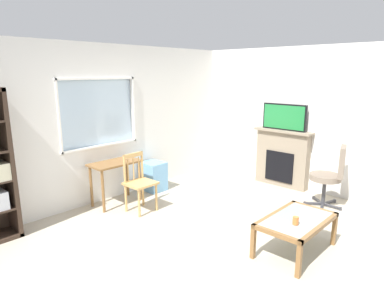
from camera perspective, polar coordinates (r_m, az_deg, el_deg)
name	(u,v)px	position (r m, az deg, el deg)	size (l,w,h in m)	color
ground	(214,240)	(4.54, 3.72, -14.32)	(6.29, 5.64, 0.02)	#B2A893
wall_back_with_window	(108,125)	(5.83, -13.95, 4.74)	(5.29, 0.15, 2.55)	silver
wall_right	(312,120)	(6.40, 19.50, 5.29)	(0.12, 4.84, 2.55)	silver
desk_under_window	(115,170)	(5.62, -12.76, -2.69)	(0.81, 0.44, 0.70)	brown
wooden_chair	(139,182)	(5.29, -8.88, -4.75)	(0.43, 0.41, 0.90)	tan
plastic_drawer_unit	(153,176)	(6.23, -6.49, -3.81)	(0.35, 0.40, 0.52)	#72ADDB
fireplace	(282,158)	(6.59, 14.89, -0.70)	(0.26, 1.12, 1.07)	gray
tv	(284,117)	(6.44, 15.22, 5.94)	(0.06, 0.85, 0.48)	black
office_chair	(331,173)	(5.78, 22.37, -3.10)	(0.58, 0.56, 1.00)	#7A6B5B
coffee_table	(296,223)	(4.28, 17.11, -11.11)	(1.01, 0.61, 0.43)	#8C9E99
sippy_cup	(296,221)	(4.08, 17.02, -10.73)	(0.07, 0.07, 0.09)	orange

